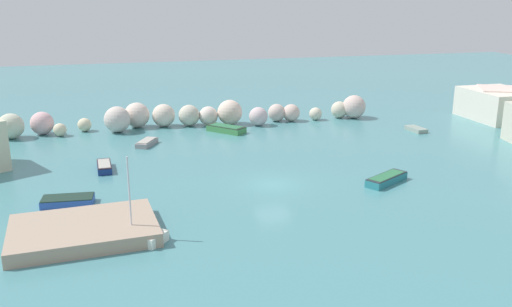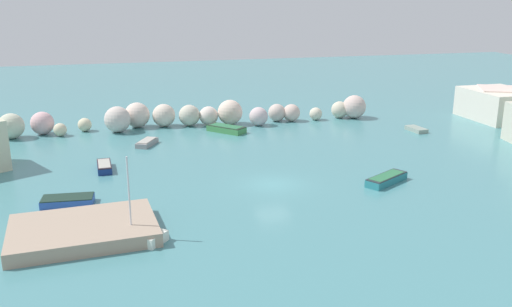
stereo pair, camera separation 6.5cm
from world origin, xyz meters
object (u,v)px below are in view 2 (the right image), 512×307
object	(u,v)px
stone_dock	(84,230)
moored_boat_5	(226,129)
moored_boat_6	(416,129)
moored_boat_4	(104,166)
moored_boat_1	(147,143)
moored_boat_2	(132,233)
moored_boat_0	(68,201)
channel_buoy	(243,128)
moored_boat_3	(386,179)

from	to	relation	value
stone_dock	moored_boat_5	xyz separation A→B (m)	(13.28, 22.94, -0.07)
moored_boat_6	moored_boat_4	bearing A→B (deg)	94.01
stone_dock	moored_boat_6	world-z (taller)	stone_dock
moored_boat_1	moored_boat_5	bearing A→B (deg)	-41.11
moored_boat_1	moored_boat_6	xyz separation A→B (m)	(27.38, -1.46, -0.05)
moored_boat_2	moored_boat_6	bearing A→B (deg)	-104.80
stone_dock	moored_boat_0	size ratio (longest dim) A/B	2.36
moored_boat_4	moored_boat_5	world-z (taller)	moored_boat_5
moored_boat_0	moored_boat_2	xyz separation A→B (m)	(3.94, -6.52, 0.05)
channel_buoy	moored_boat_5	distance (m)	1.80
channel_buoy	moored_boat_2	world-z (taller)	moored_boat_2
channel_buoy	moored_boat_0	bearing A→B (deg)	-132.99
moored_boat_4	moored_boat_6	size ratio (longest dim) A/B	1.20
moored_boat_0	moored_boat_3	world-z (taller)	moored_boat_3
moored_boat_0	moored_boat_5	world-z (taller)	moored_boat_5
moored_boat_1	moored_boat_4	xyz separation A→B (m)	(-3.86, -6.82, 0.05)
moored_boat_1	moored_boat_3	xyz separation A→B (m)	(16.66, -15.53, 0.07)
moored_boat_3	stone_dock	bearing A→B (deg)	160.60
channel_buoy	moored_boat_1	world-z (taller)	moored_boat_1
moored_boat_1	moored_boat_2	size ratio (longest dim) A/B	0.61
stone_dock	moored_boat_3	distance (m)	22.06
moored_boat_1	moored_boat_4	bearing A→B (deg)	178.22
moored_boat_0	moored_boat_5	bearing A→B (deg)	54.61
channel_buoy	moored_boat_6	distance (m)	17.99
moored_boat_0	moored_boat_5	distance (m)	22.58
moored_boat_0	moored_boat_3	bearing A→B (deg)	1.02
channel_buoy	moored_boat_5	size ratio (longest dim) A/B	0.11
channel_buoy	moored_boat_6	xyz separation A→B (m)	(17.32, -4.86, -0.02)
moored_boat_2	moored_boat_0	bearing A→B (deg)	-16.45
channel_buoy	moored_boat_5	world-z (taller)	moored_boat_5
stone_dock	moored_boat_1	distance (m)	20.35
moored_boat_0	moored_boat_1	world-z (taller)	moored_boat_0
moored_boat_3	moored_boat_6	bearing A→B (deg)	22.31
stone_dock	moored_boat_4	bearing A→B (deg)	84.93
moored_boat_1	stone_dock	bearing A→B (deg)	-166.50
stone_dock	moored_boat_4	distance (m)	12.96
moored_boat_6	channel_buoy	bearing A→B (deg)	68.60
moored_boat_0	moored_boat_4	xyz separation A→B (m)	(2.38, 7.27, 0.02)
moored_boat_1	moored_boat_0	bearing A→B (deg)	-176.16
moored_boat_2	moored_boat_6	world-z (taller)	moored_boat_2
moored_boat_1	moored_boat_4	distance (m)	7.83
moored_boat_3	moored_boat_5	world-z (taller)	moored_boat_5
moored_boat_4	moored_boat_6	xyz separation A→B (m)	(31.24, 5.35, -0.10)
moored_boat_5	moored_boat_4	bearing A→B (deg)	-92.29
moored_boat_4	moored_boat_6	bearing A→B (deg)	97.36
moored_boat_1	moored_boat_6	size ratio (longest dim) A/B	1.18
moored_boat_5	stone_dock	bearing A→B (deg)	-71.91
moored_boat_4	moored_boat_5	distance (m)	15.74
moored_boat_5	moored_boat_6	world-z (taller)	moored_boat_5
moored_boat_2	moored_boat_4	distance (m)	13.88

